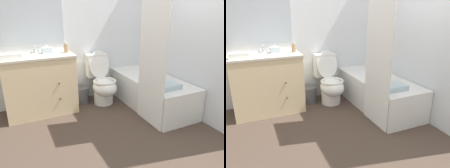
# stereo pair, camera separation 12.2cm
# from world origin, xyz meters

# --- Properties ---
(ground_plane) EXTENTS (14.00, 14.00, 0.00)m
(ground_plane) POSITION_xyz_m (0.00, 0.00, 0.00)
(ground_plane) COLOR #47382D
(wall_back) EXTENTS (8.00, 0.06, 2.50)m
(wall_back) POSITION_xyz_m (-0.01, 1.76, 1.25)
(wall_back) COLOR silver
(wall_back) RESTS_ON ground_plane
(wall_right) EXTENTS (0.05, 2.74, 2.50)m
(wall_right) POSITION_xyz_m (1.27, 0.87, 1.25)
(wall_right) COLOR silver
(wall_right) RESTS_ON ground_plane
(vanity_cabinet) EXTENTS (1.02, 0.59, 0.89)m
(vanity_cabinet) POSITION_xyz_m (-0.74, 1.46, 0.45)
(vanity_cabinet) COLOR beige
(vanity_cabinet) RESTS_ON ground_plane
(sink_faucet) EXTENTS (0.14, 0.12, 0.12)m
(sink_faucet) POSITION_xyz_m (-0.74, 1.64, 0.93)
(sink_faucet) COLOR silver
(sink_faucet) RESTS_ON vanity_cabinet
(toilet) EXTENTS (0.38, 0.67, 0.86)m
(toilet) POSITION_xyz_m (0.24, 1.39, 0.35)
(toilet) COLOR white
(toilet) RESTS_ON ground_plane
(bathtub) EXTENTS (0.68, 1.59, 0.48)m
(bathtub) POSITION_xyz_m (0.90, 0.94, 0.24)
(bathtub) COLOR white
(bathtub) RESTS_ON ground_plane
(shower_curtain) EXTENTS (0.01, 0.57, 2.03)m
(shower_curtain) POSITION_xyz_m (0.54, 0.46, 1.02)
(shower_curtain) COLOR white
(shower_curtain) RESTS_ON ground_plane
(wastebasket) EXTENTS (0.27, 0.27, 0.27)m
(wastebasket) POSITION_xyz_m (-0.10, 1.55, 0.13)
(wastebasket) COLOR #4C4C51
(wastebasket) RESTS_ON ground_plane
(tissue_box) EXTENTS (0.14, 0.11, 0.11)m
(tissue_box) POSITION_xyz_m (-0.58, 1.54, 0.94)
(tissue_box) COLOR silver
(tissue_box) RESTS_ON vanity_cabinet
(soap_dispenser) EXTENTS (0.07, 0.07, 0.15)m
(soap_dispenser) POSITION_xyz_m (-0.31, 1.47, 0.96)
(soap_dispenser) COLOR tan
(soap_dispenser) RESTS_ON vanity_cabinet
(hand_towel_folded) EXTENTS (0.26, 0.12, 0.07)m
(hand_towel_folded) POSITION_xyz_m (-1.08, 1.31, 0.93)
(hand_towel_folded) COLOR white
(hand_towel_folded) RESTS_ON vanity_cabinet
(bath_towel_folded) EXTENTS (0.32, 0.23, 0.07)m
(bath_towel_folded) POSITION_xyz_m (0.81, 0.43, 0.52)
(bath_towel_folded) COLOR silver
(bath_towel_folded) RESTS_ON bathtub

